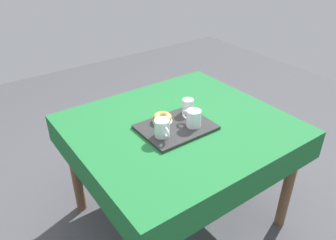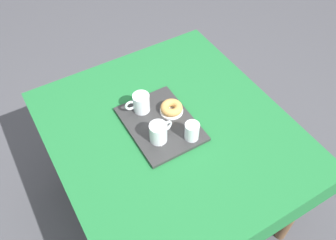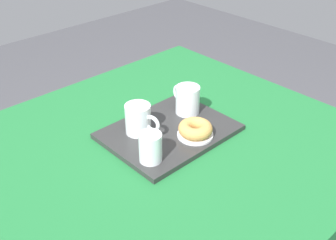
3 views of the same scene
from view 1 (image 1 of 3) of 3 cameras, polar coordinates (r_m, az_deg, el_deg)
The scene contains 8 objects.
ground_plane at distance 2.36m, azimuth 1.73°, elevation -16.07°, with size 6.00×6.00×0.00m, color #47474C.
dining_table at distance 1.94m, azimuth 2.03°, elevation -3.00°, with size 1.20×1.08×0.74m.
serving_tray at distance 1.84m, azimuth 1.37°, elevation -1.24°, with size 0.40×0.30×0.02m, color #2D2D2D.
tea_mug_left at distance 1.82m, azimuth 4.42°, elevation 0.23°, with size 0.08×0.12×0.10m.
tea_mug_right at distance 1.73m, azimuth -1.02°, elevation -1.50°, with size 0.08×0.12×0.10m.
water_glass_near at distance 1.95m, azimuth 3.44°, elevation 2.28°, with size 0.07×0.07×0.09m.
donut_plate_left at distance 1.87m, azimuth -0.97°, elevation -0.18°, with size 0.11×0.11×0.01m, color white.
sugar_donut_left at distance 1.86m, azimuth -0.98°, elevation 0.44°, with size 0.11×0.11×0.04m, color tan.
Camera 1 is at (-1.00, -1.27, 1.72)m, focal length 35.30 mm.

